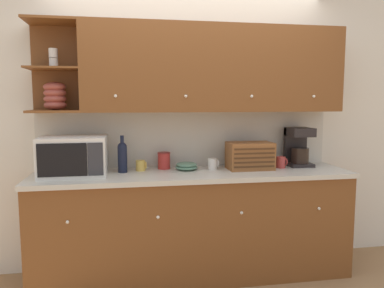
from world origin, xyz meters
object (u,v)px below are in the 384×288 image
at_px(coffee_maker, 298,147).
at_px(mug_patterned_third, 213,164).
at_px(microwave, 74,156).
at_px(mug_blue_second, 141,165).
at_px(wine_bottle, 122,156).
at_px(bread_box, 250,156).
at_px(storage_canister, 164,161).
at_px(bowl_stack_on_counter, 186,166).
at_px(mug, 281,162).

bearing_deg(coffee_maker, mug_patterned_third, -176.58).
xyz_separation_m(microwave, mug_blue_second, (0.55, 0.12, -0.11)).
bearing_deg(wine_bottle, bread_box, -2.05).
bearing_deg(storage_canister, coffee_maker, -2.21).
distance_m(wine_bottle, storage_canister, 0.39).
height_order(bowl_stack_on_counter, coffee_maker, coffee_maker).
xyz_separation_m(microwave, mug, (1.82, 0.04, -0.11)).
height_order(mug_blue_second, bread_box, bread_box).
xyz_separation_m(mug_blue_second, mug, (1.27, -0.08, 0.01)).
height_order(microwave, bread_box, microwave).
bearing_deg(coffee_maker, bowl_stack_on_counter, -177.97).
height_order(wine_bottle, bread_box, wine_bottle).
bearing_deg(bread_box, mug_blue_second, 174.70).
relative_size(mug_blue_second, mug, 0.90).
bearing_deg(bowl_stack_on_counter, mug, -3.16).
bearing_deg(bowl_stack_on_counter, mug_blue_second, 175.53).
height_order(wine_bottle, coffee_maker, coffee_maker).
bearing_deg(mug_patterned_third, coffee_maker, 3.42).
relative_size(storage_canister, mug_patterned_third, 1.52).
relative_size(mug_patterned_third, bread_box, 0.25).
distance_m(bread_box, coffee_maker, 0.52).
xyz_separation_m(storage_canister, mug_patterned_third, (0.43, -0.10, -0.03)).
relative_size(wine_bottle, mug_blue_second, 3.38).
bearing_deg(mug_patterned_third, bread_box, -8.05).
xyz_separation_m(microwave, storage_canister, (0.76, 0.18, -0.09)).
relative_size(storage_canister, bread_box, 0.38).
distance_m(wine_bottle, mug_blue_second, 0.19).
relative_size(bowl_stack_on_counter, bread_box, 0.50).
distance_m(mug_blue_second, coffee_maker, 1.48).
distance_m(storage_canister, bowl_stack_on_counter, 0.21).
relative_size(microwave, storage_canister, 3.51).
distance_m(mug_blue_second, bowl_stack_on_counter, 0.40).
height_order(storage_canister, mug, storage_canister).
height_order(mug_patterned_third, mug, mug).
bearing_deg(wine_bottle, coffee_maker, 1.97).
height_order(bowl_stack_on_counter, bread_box, bread_box).
relative_size(microwave, bread_box, 1.33).
distance_m(mug_patterned_third, coffee_maker, 0.85).
height_order(storage_canister, mug_patterned_third, storage_canister).
distance_m(storage_canister, bread_box, 0.77).
xyz_separation_m(storage_canister, mug, (1.06, -0.13, -0.02)).
bearing_deg(wine_bottle, bowl_stack_on_counter, 1.87).
bearing_deg(microwave, storage_canister, 13.27).
bearing_deg(wine_bottle, mug, -1.20).
xyz_separation_m(wine_bottle, coffee_maker, (1.63, 0.06, 0.04)).
distance_m(microwave, mug, 1.82).
xyz_separation_m(mug_blue_second, bowl_stack_on_counter, (0.40, -0.03, -0.01)).
distance_m(wine_bottle, coffee_maker, 1.63).
bearing_deg(wine_bottle, microwave, -169.38).
bearing_deg(wine_bottle, storage_canister, 16.05).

